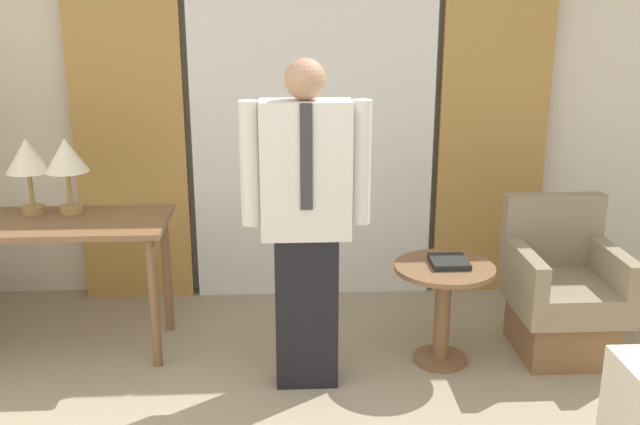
% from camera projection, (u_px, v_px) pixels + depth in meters
% --- Properties ---
extents(wall_back, '(10.00, 0.06, 2.70)m').
position_uv_depth(wall_back, '(312.00, 84.00, 4.48)').
color(wall_back, silver).
rests_on(wall_back, ground_plane).
extents(curtain_sheer_center, '(1.50, 0.06, 2.58)m').
position_uv_depth(curtain_sheer_center, '(313.00, 97.00, 4.37)').
color(curtain_sheer_center, white).
rests_on(curtain_sheer_center, ground_plane).
extents(curtain_drape_left, '(0.68, 0.06, 2.58)m').
position_uv_depth(curtain_drape_left, '(127.00, 98.00, 4.31)').
color(curtain_drape_left, '#B28442').
rests_on(curtain_drape_left, ground_plane).
extents(curtain_drape_right, '(0.68, 0.06, 2.58)m').
position_uv_depth(curtain_drape_right, '(495.00, 96.00, 4.43)').
color(curtain_drape_right, '#B28442').
rests_on(curtain_drape_right, ground_plane).
extents(desk, '(1.28, 0.55, 0.75)m').
position_uv_depth(desk, '(47.00, 240.00, 3.78)').
color(desk, brown).
rests_on(desk, ground_plane).
extents(table_lamp_left, '(0.23, 0.23, 0.41)m').
position_uv_depth(table_lamp_left, '(27.00, 159.00, 3.79)').
color(table_lamp_left, '#9E7F47').
rests_on(table_lamp_left, desk).
extents(table_lamp_right, '(0.23, 0.23, 0.41)m').
position_uv_depth(table_lamp_right, '(66.00, 159.00, 3.80)').
color(table_lamp_right, '#9E7F47').
rests_on(table_lamp_right, desk).
extents(person, '(0.61, 0.20, 1.62)m').
position_uv_depth(person, '(306.00, 216.00, 3.37)').
color(person, black).
rests_on(person, ground_plane).
extents(armchair, '(0.55, 0.59, 0.83)m').
position_uv_depth(armchair, '(561.00, 296.00, 3.87)').
color(armchair, brown).
rests_on(armchair, ground_plane).
extents(side_table, '(0.52, 0.52, 0.55)m').
position_uv_depth(side_table, '(443.00, 297.00, 3.72)').
color(side_table, brown).
rests_on(side_table, ground_plane).
extents(book, '(0.19, 0.20, 0.03)m').
position_uv_depth(book, '(449.00, 262.00, 3.69)').
color(book, black).
rests_on(book, side_table).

